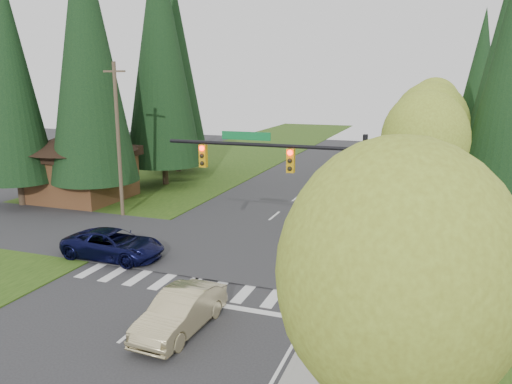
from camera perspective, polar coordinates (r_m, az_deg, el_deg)
The scene contains 32 objects.
ground at distance 20.10m, azimuth -11.96°, elevation -13.76°, with size 120.00×120.00×0.00m, color #28282B.
grass_east at distance 36.39m, azimuth 24.34°, elevation -2.53°, with size 14.00×110.00×0.06m, color #234211.
grass_west at distance 42.82m, azimuth -12.76°, elevation 0.45°, with size 14.00×110.00×0.06m, color #234211.
cross_street at distance 26.66m, azimuth -2.86°, elevation -6.75°, with size 120.00×8.00×0.10m, color #28282B.
sidewalk_east at distance 38.30m, azimuth 15.04°, elevation -1.05°, with size 1.80×80.00×0.13m, color gray.
curb_east at distance 38.37m, azimuth 13.77°, elevation -0.96°, with size 0.20×80.00×0.13m, color gray.
stone_wall_north at distance 45.97m, azimuth 18.07°, elevation 1.37°, with size 0.70×40.00×0.70m, color #4C4438.
traffic_signal at distance 20.76m, azimuth 4.41°, elevation 1.88°, with size 8.70×0.37×6.80m.
brown_building at distance 39.46m, azimuth -19.34°, elevation 3.62°, with size 8.40×8.40×5.40m.
utility_pole at distance 33.52m, azimuth -15.46°, elevation 5.85°, with size 1.60×0.24×10.00m.
decid_tree_0 at distance 29.35m, azimuth 18.72°, elevation 5.62°, with size 4.80×4.80×8.37m.
decid_tree_1 at distance 36.29m, azimuth 19.21°, elevation 7.13°, with size 5.20×5.20×8.80m.
decid_tree_2 at distance 43.27m, azimuth 19.14°, elevation 8.09°, with size 5.00×5.00×8.82m.
decid_tree_3 at distance 50.27m, azimuth 19.40°, elevation 8.31°, with size 5.00×5.00×8.55m.
decid_tree_4 at distance 57.23m, azimuth 19.65°, elevation 9.14°, with size 5.40×5.40×9.18m.
decid_tree_5 at distance 64.25m, azimuth 19.51°, elevation 8.98°, with size 4.80×4.80×8.30m.
decid_tree_6 at distance 71.23m, azimuth 19.69°, elevation 9.52°, with size 5.20×5.20×8.86m.
decid_tree_south at distance 9.85m, azimuth 15.86°, elevation -9.18°, with size 4.60×4.60×7.92m.
conifer_w_a at distance 37.06m, azimuth -18.74°, elevation 15.01°, with size 6.12×6.12×19.80m.
conifer_w_b at distance 42.02m, azimuth -18.48°, elevation 13.30°, with size 5.44×5.44×17.80m.
conifer_w_c at distance 43.15m, azimuth -10.88°, elevation 15.68°, with size 6.46×6.46×20.80m.
conifer_w_d at distance 38.86m, azimuth -26.37°, elevation 12.02°, with size 5.10×5.10×16.80m.
conifer_w_e at distance 49.31m, azimuth -9.24°, elevation 14.17°, with size 5.78×5.78×18.80m.
conifer_e_b at distance 49.48m, azimuth 26.74°, elevation 13.60°, with size 6.12×6.12×19.80m.
conifer_e_c at distance 63.30m, azimuth 24.28°, elevation 11.96°, with size 5.10×5.10×16.80m.
sedan_champagne at distance 18.60m, azimuth -8.63°, elevation -13.36°, with size 1.56×4.48×1.48m, color #CABA86.
suv_navy at distance 26.40m, azimuth -15.95°, elevation -5.78°, with size 2.41×5.23×1.45m, color black.
parked_car_a at distance 37.90m, azimuth 13.10°, elevation 0.09°, with size 1.95×4.84×1.65m, color silver.
parked_car_b at distance 39.34m, azimuth 13.20°, elevation 0.28°, with size 1.81×4.46×1.30m, color slate.
parked_car_c at distance 50.22m, azimuth 13.27°, elevation 3.01°, with size 1.55×4.44×1.46m, color #B7B7BC.
parked_car_d at distance 54.14m, azimuth 15.26°, elevation 3.57°, with size 1.70×4.22×1.44m, color silver.
parked_car_e at distance 65.00m, azimuth 14.86°, elevation 4.96°, with size 1.74×4.28×1.24m, color #9A9A9E.
Camera 1 is at (9.79, -15.16, 8.85)m, focal length 35.00 mm.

